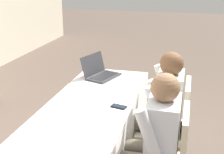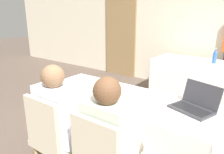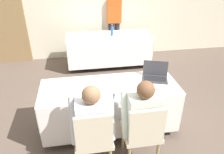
# 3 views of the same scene
# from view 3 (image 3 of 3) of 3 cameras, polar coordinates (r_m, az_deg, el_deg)

# --- Properties ---
(ground_plane) EXTENTS (24.00, 24.00, 0.00)m
(ground_plane) POSITION_cam_3_polar(r_m,az_deg,el_deg) (3.42, -0.54, -13.10)
(ground_plane) COLOR brown
(wall_back) EXTENTS (12.00, 0.06, 2.70)m
(wall_back) POSITION_cam_3_polar(r_m,az_deg,el_deg) (5.43, -5.54, 18.96)
(wall_back) COLOR beige
(wall_back) RESTS_ON ground_plane
(curtain_panel) EXTENTS (0.85, 0.04, 2.65)m
(curtain_panel) POSITION_cam_3_polar(r_m,az_deg,el_deg) (5.58, -26.75, 16.18)
(curtain_panel) COLOR olive
(curtain_panel) RESTS_ON ground_plane
(conference_table_near) EXTENTS (1.88, 0.70, 0.74)m
(conference_table_near) POSITION_cam_3_polar(r_m,az_deg,el_deg) (3.07, -0.58, -5.38)
(conference_table_near) COLOR white
(conference_table_near) RESTS_ON ground_plane
(conference_table_far) EXTENTS (1.88, 0.70, 0.74)m
(conference_table_far) POSITION_cam_3_polar(r_m,az_deg,el_deg) (5.01, -0.82, 8.82)
(conference_table_far) COLOR white
(conference_table_far) RESTS_ON ground_plane
(laptop) EXTENTS (0.42, 0.38, 0.23)m
(laptop) POSITION_cam_3_polar(r_m,az_deg,el_deg) (3.20, 11.18, 0.30)
(laptop) COLOR #333338
(laptop) RESTS_ON conference_table_near
(cell_phone) EXTENTS (0.10, 0.14, 0.01)m
(cell_phone) POSITION_cam_3_polar(r_m,az_deg,el_deg) (2.76, -0.03, -5.06)
(cell_phone) COLOR black
(cell_phone) RESTS_ON conference_table_near
(paper_beside_laptop) EXTENTS (0.25, 0.32, 0.00)m
(paper_beside_laptop) POSITION_cam_3_polar(r_m,az_deg,el_deg) (3.11, -15.10, -2.02)
(paper_beside_laptop) COLOR white
(paper_beside_laptop) RESTS_ON conference_table_near
(water_bottle) EXTENTS (0.07, 0.07, 0.25)m
(water_bottle) POSITION_cam_3_polar(r_m,az_deg,el_deg) (4.92, 0.01, 12.08)
(water_bottle) COLOR #2D5BB7
(water_bottle) RESTS_ON conference_table_far
(chair_near_left) EXTENTS (0.44, 0.44, 0.89)m
(chair_near_left) POSITION_cam_3_polar(r_m,az_deg,el_deg) (2.58, -4.81, -15.42)
(chair_near_left) COLOR tan
(chair_near_left) RESTS_ON ground_plane
(chair_near_right) EXTENTS (0.44, 0.44, 0.89)m
(chair_near_right) POSITION_cam_3_polar(r_m,az_deg,el_deg) (2.67, 8.05, -13.89)
(chair_near_right) COLOR tan
(chair_near_right) RESTS_ON ground_plane
(person_checkered_shirt) EXTENTS (0.50, 0.52, 1.15)m
(person_checkered_shirt) POSITION_cam_3_polar(r_m,az_deg,el_deg) (2.55, -5.17, -11.25)
(person_checkered_shirt) COLOR #665B4C
(person_checkered_shirt) RESTS_ON ground_plane
(person_white_shirt) EXTENTS (0.50, 0.52, 1.15)m
(person_white_shirt) POSITION_cam_3_polar(r_m,az_deg,el_deg) (2.64, 7.65, -9.86)
(person_white_shirt) COLOR #665B4C
(person_white_shirt) RESTS_ON ground_plane
(person_red_shirt) EXTENTS (0.35, 0.22, 1.59)m
(person_red_shirt) POSITION_cam_3_polar(r_m,az_deg,el_deg) (5.56, 0.53, 14.70)
(person_red_shirt) COLOR #33333D
(person_red_shirt) RESTS_ON ground_plane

